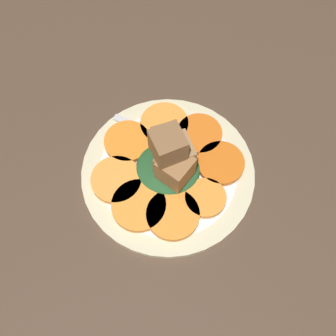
{
  "coord_description": "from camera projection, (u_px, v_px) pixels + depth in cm",
  "views": [
    {
      "loc": [
        -5.17,
        27.32,
        61.69
      ],
      "look_at": [
        0.0,
        0.0,
        4.1
      ],
      "focal_mm": 45.0,
      "sensor_mm": 36.0,
      "label": 1
    }
  ],
  "objects": [
    {
      "name": "table_slab",
      "position": [
        168.0,
        176.0,
        0.67
      ],
      "size": [
        120.0,
        120.0,
        2.0
      ],
      "primitive_type": "cube",
      "color": "#4C3828",
      "rests_on": "ground"
    },
    {
      "name": "plate",
      "position": [
        168.0,
        172.0,
        0.65
      ],
      "size": [
        26.83,
        26.83,
        1.05
      ],
      "color": "beige",
      "rests_on": "table_slab"
    },
    {
      "name": "carrot_slice_0",
      "position": [
        139.0,
        205.0,
        0.62
      ],
      "size": [
        8.11,
        8.11,
        1.02
      ],
      "primitive_type": "cylinder",
      "color": "orange",
      "rests_on": "plate"
    },
    {
      "name": "carrot_slice_1",
      "position": [
        173.0,
        215.0,
        0.61
      ],
      "size": [
        7.84,
        7.84,
        1.02
      ],
      "primitive_type": "cylinder",
      "color": "orange",
      "rests_on": "plate"
    },
    {
      "name": "carrot_slice_2",
      "position": [
        205.0,
        198.0,
        0.62
      ],
      "size": [
        6.16,
        6.16,
        1.02
      ],
      "primitive_type": "cylinder",
      "color": "orange",
      "rests_on": "plate"
    },
    {
      "name": "carrot_slice_3",
      "position": [
        221.0,
        163.0,
        0.65
      ],
      "size": [
        7.33,
        7.33,
        1.02
      ],
      "primitive_type": "cylinder",
      "color": "orange",
      "rests_on": "plate"
    },
    {
      "name": "carrot_slice_4",
      "position": [
        199.0,
        134.0,
        0.67
      ],
      "size": [
        7.24,
        7.24,
        1.02
      ],
      "primitive_type": "cylinder",
      "color": "orange",
      "rests_on": "plate"
    },
    {
      "name": "carrot_slice_5",
      "position": [
        164.0,
        124.0,
        0.68
      ],
      "size": [
        7.79,
        7.79,
        1.02
      ],
      "primitive_type": "cylinder",
      "color": "orange",
      "rests_on": "plate"
    },
    {
      "name": "carrot_slice_6",
      "position": [
        127.0,
        142.0,
        0.67
      ],
      "size": [
        7.34,
        7.34,
        1.02
      ],
      "primitive_type": "cylinder",
      "color": "orange",
      "rests_on": "plate"
    },
    {
      "name": "carrot_slice_7",
      "position": [
        116.0,
        180.0,
        0.64
      ],
      "size": [
        7.72,
        7.72,
        1.02
      ],
      "primitive_type": "cylinder",
      "color": "#F99539",
      "rests_on": "plate"
    },
    {
      "name": "center_pile",
      "position": [
        170.0,
        159.0,
        0.61
      ],
      "size": [
        9.81,
        8.83,
        10.39
      ],
      "color": "#235128",
      "rests_on": "plate"
    },
    {
      "name": "fork",
      "position": [
        165.0,
        140.0,
        0.67
      ],
      "size": [
        17.55,
        6.91,
        0.4
      ],
      "rotation": [
        0.0,
        0.0,
        -0.3
      ],
      "color": "silver",
      "rests_on": "plate"
    }
  ]
}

